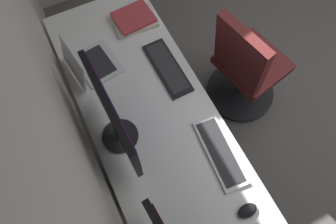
{
  "coord_description": "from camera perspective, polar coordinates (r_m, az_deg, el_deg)",
  "views": [
    {
      "loc": [
        -0.36,
        1.97,
        2.31
      ],
      "look_at": [
        0.19,
        1.69,
        0.95
      ],
      "focal_mm": 32.35,
      "sensor_mm": 36.0,
      "label": 1
    }
  ],
  "objects": [
    {
      "name": "keyboard_spare",
      "position": [
        1.87,
        -0.11,
        8.34
      ],
      "size": [
        0.42,
        0.15,
        0.02
      ],
      "color": "black",
      "rests_on": "desk"
    },
    {
      "name": "laptop_leftmost",
      "position": [
        1.89,
        -14.78,
        8.87
      ],
      "size": [
        0.32,
        0.31,
        0.23
      ],
      "color": "silver",
      "rests_on": "desk"
    },
    {
      "name": "wall_back",
      "position": [
        1.1,
        -18.48,
        -10.51
      ],
      "size": [
        4.86,
        0.1,
        2.6
      ],
      "primitive_type": "cube",
      "color": "beige",
      "rests_on": "ground"
    },
    {
      "name": "keyboard_main",
      "position": [
        1.67,
        9.77,
        -7.46
      ],
      "size": [
        0.43,
        0.17,
        0.02
      ],
      "color": "silver",
      "rests_on": "desk"
    },
    {
      "name": "office_chair",
      "position": [
        2.27,
        14.32,
        7.82
      ],
      "size": [
        0.56,
        0.59,
        0.97
      ],
      "color": "maroon",
      "rests_on": "ground"
    },
    {
      "name": "drawer_pedestal",
      "position": [
        2.02,
        -0.09,
        -11.42
      ],
      "size": [
        0.4,
        0.51,
        0.69
      ],
      "color": "white",
      "rests_on": "ground"
    },
    {
      "name": "monitor_primary",
      "position": [
        1.46,
        -10.3,
        -1.0
      ],
      "size": [
        0.56,
        0.2,
        0.46
      ],
      "color": "black",
      "rests_on": "desk"
    },
    {
      "name": "mouse_main",
      "position": [
        1.62,
        14.74,
        -17.54
      ],
      "size": [
        0.06,
        0.1,
        0.03
      ],
      "primitive_type": "ellipsoid",
      "color": "black",
      "rests_on": "desk"
    },
    {
      "name": "desk",
      "position": [
        1.75,
        -1.47,
        -4.48
      ],
      "size": [
        2.14,
        0.71,
        0.73
      ],
      "color": "white",
      "rests_on": "ground"
    },
    {
      "name": "book_stack_near",
      "position": [
        2.08,
        -6.35,
        16.91
      ],
      "size": [
        0.23,
        0.29,
        0.05
      ],
      "color": "beige",
      "rests_on": "desk"
    }
  ]
}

